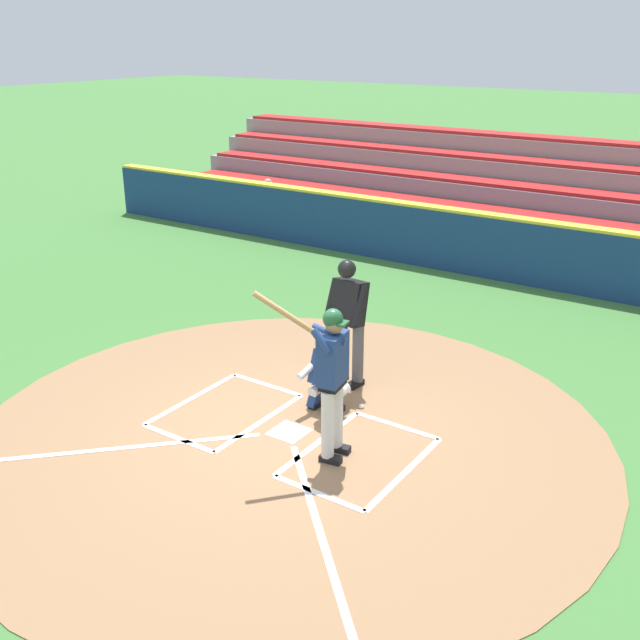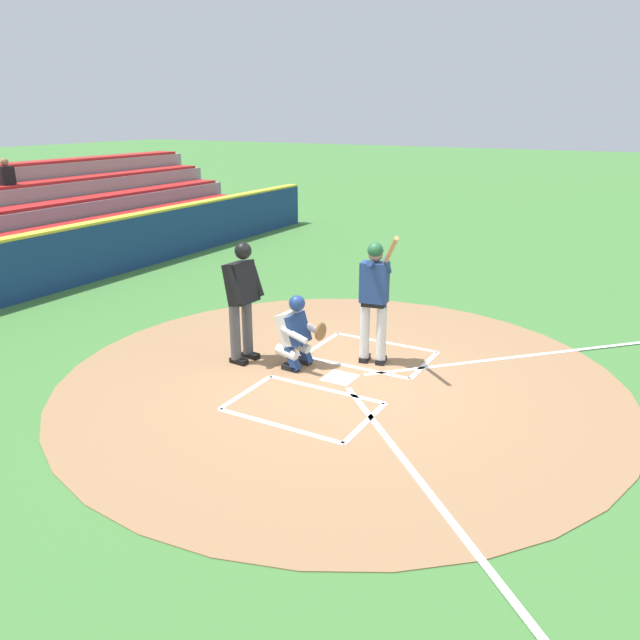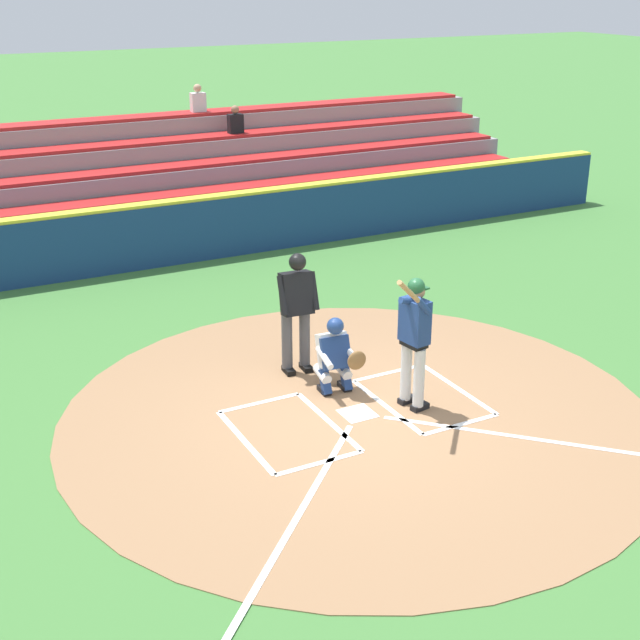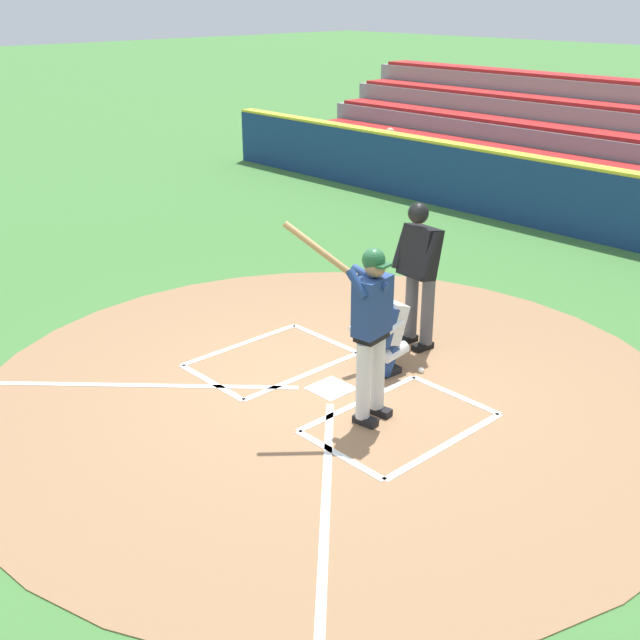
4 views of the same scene
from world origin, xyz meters
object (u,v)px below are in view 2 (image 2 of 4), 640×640
Objects in this scene: batter at (375,294)px; plate_umpire at (242,294)px; catcher at (297,330)px; baseball at (293,353)px.

batter reaches higher than plate_umpire.
catcher is 15.27× the size of baseball.
baseball is (-0.55, 0.53, -1.04)m from plate_umpire.
baseball is at bearing 136.07° from plate_umpire.
baseball is (0.32, -1.24, -1.06)m from batter.
batter reaches higher than baseball.
catcher is at bearing 103.07° from plate_umpire.
plate_umpire is (0.87, -1.77, -0.02)m from batter.
batter is 1.66m from baseball.
catcher reaches higher than baseball.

